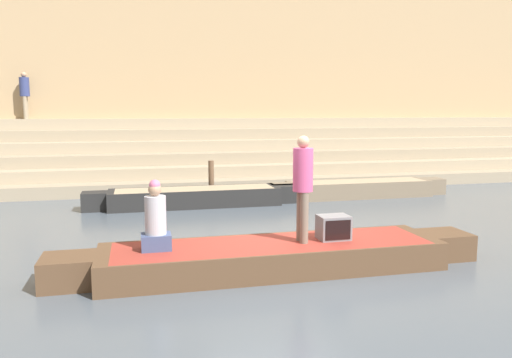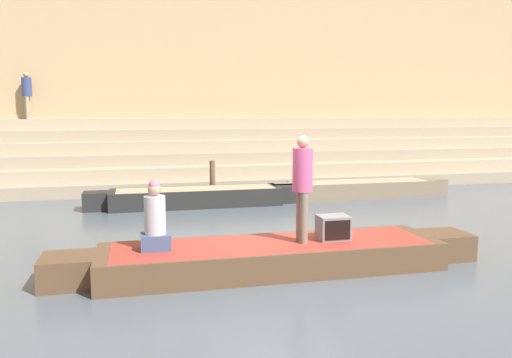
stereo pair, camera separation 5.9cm
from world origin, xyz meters
TOP-DOWN VIEW (x-y plane):
  - ground_plane at (0.00, 0.00)m, footprint 120.00×120.00m
  - ghat_steps at (0.00, 9.80)m, footprint 36.00×4.23m
  - back_wall at (0.00, 11.92)m, footprint 34.20×1.28m
  - rowboat_main at (-0.35, -0.69)m, footprint 7.14×1.51m
  - person_standing at (0.14, -0.72)m, footprint 0.33×0.33m
  - person_rowing at (-2.23, -0.63)m, footprint 0.46×0.36m
  - tv_set at (0.70, -0.68)m, footprint 0.51×0.41m
  - moored_boat_shore at (4.09, 5.51)m, footprint 5.62×1.07m
  - moored_boat_distant at (-0.93, 5.19)m, footprint 5.95×1.07m
  - mooring_post at (-0.37, 6.02)m, footprint 0.16×0.16m
  - person_on_steps at (-6.25, 10.97)m, footprint 0.33×0.33m

SIDE VIEW (x-z plane):
  - ground_plane at x=0.00m, z-range 0.00..0.00m
  - rowboat_main at x=-0.35m, z-range 0.02..0.47m
  - moored_boat_shore at x=4.09m, z-range 0.02..0.50m
  - moored_boat_distant at x=-0.93m, z-range 0.02..0.50m
  - mooring_post at x=-0.37m, z-range 0.00..1.16m
  - tv_set at x=0.70m, z-range 0.45..0.86m
  - ghat_steps at x=0.00m, z-range -0.32..1.99m
  - person_rowing at x=-2.23m, z-range 0.35..1.45m
  - person_standing at x=0.14m, z-range 0.59..2.35m
  - person_on_steps at x=-6.25m, z-range 2.44..4.09m
  - back_wall at x=0.00m, z-range -0.03..7.78m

